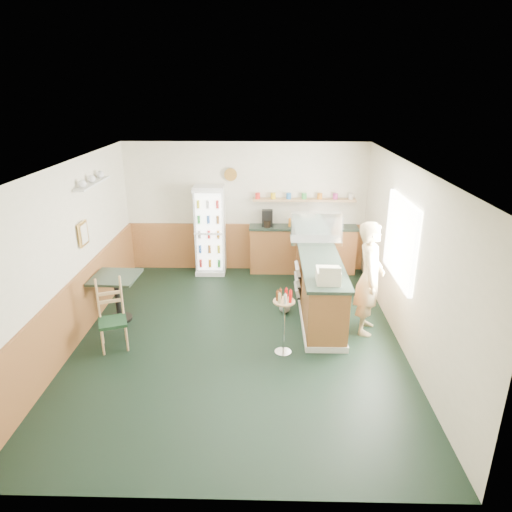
{
  "coord_description": "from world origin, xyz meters",
  "views": [
    {
      "loc": [
        0.43,
        -6.28,
        3.72
      ],
      "look_at": [
        0.27,
        0.6,
        1.16
      ],
      "focal_mm": 32.0,
      "sensor_mm": 36.0,
      "label": 1
    }
  ],
  "objects_px": {
    "shopkeeper": "(369,278)",
    "display_case": "(316,228)",
    "condiment_stand": "(284,313)",
    "cash_register": "(328,276)",
    "cafe_table": "(116,289)",
    "drinks_fridge": "(210,230)",
    "cafe_chair": "(114,311)"
  },
  "relations": [
    {
      "from": "cafe_chair",
      "to": "cash_register",
      "type": "bearing_deg",
      "value": -17.95
    },
    {
      "from": "shopkeeper",
      "to": "condiment_stand",
      "type": "xyz_separation_m",
      "value": [
        -1.35,
        -0.7,
        -0.26
      ]
    },
    {
      "from": "shopkeeper",
      "to": "condiment_stand",
      "type": "bearing_deg",
      "value": 131.0
    },
    {
      "from": "shopkeeper",
      "to": "cash_register",
      "type": "bearing_deg",
      "value": 131.9
    },
    {
      "from": "drinks_fridge",
      "to": "shopkeeper",
      "type": "xyz_separation_m",
      "value": [
        2.79,
        -2.44,
        -0.01
      ]
    },
    {
      "from": "drinks_fridge",
      "to": "display_case",
      "type": "height_order",
      "value": "drinks_fridge"
    },
    {
      "from": "drinks_fridge",
      "to": "condiment_stand",
      "type": "relative_size",
      "value": 1.86
    },
    {
      "from": "cash_register",
      "to": "drinks_fridge",
      "type": "bearing_deg",
      "value": 128.51
    },
    {
      "from": "display_case",
      "to": "cafe_chair",
      "type": "relative_size",
      "value": 0.87
    },
    {
      "from": "display_case",
      "to": "cash_register",
      "type": "relative_size",
      "value": 2.55
    },
    {
      "from": "drinks_fridge",
      "to": "shopkeeper",
      "type": "relative_size",
      "value": 1.01
    },
    {
      "from": "condiment_stand",
      "to": "cafe_table",
      "type": "bearing_deg",
      "value": 160.7
    },
    {
      "from": "display_case",
      "to": "shopkeeper",
      "type": "relative_size",
      "value": 0.51
    },
    {
      "from": "display_case",
      "to": "cash_register",
      "type": "xyz_separation_m",
      "value": [
        -0.0,
        -1.86,
        -0.16
      ]
    },
    {
      "from": "cafe_table",
      "to": "cash_register",
      "type": "bearing_deg",
      "value": -10.59
    },
    {
      "from": "shopkeeper",
      "to": "display_case",
      "type": "bearing_deg",
      "value": 38.82
    },
    {
      "from": "cash_register",
      "to": "cafe_chair",
      "type": "bearing_deg",
      "value": -175.44
    },
    {
      "from": "drinks_fridge",
      "to": "cafe_chair",
      "type": "xyz_separation_m",
      "value": [
        -1.11,
        -2.96,
        -0.36
      ]
    },
    {
      "from": "drinks_fridge",
      "to": "cafe_chair",
      "type": "height_order",
      "value": "drinks_fridge"
    },
    {
      "from": "drinks_fridge",
      "to": "cash_register",
      "type": "relative_size",
      "value": 5.04
    },
    {
      "from": "condiment_stand",
      "to": "display_case",
      "type": "bearing_deg",
      "value": 73.35
    },
    {
      "from": "cafe_chair",
      "to": "display_case",
      "type": "bearing_deg",
      "value": 11.54
    },
    {
      "from": "shopkeeper",
      "to": "cafe_table",
      "type": "height_order",
      "value": "shopkeeper"
    },
    {
      "from": "shopkeeper",
      "to": "cafe_chair",
      "type": "bearing_deg",
      "value": 111.19
    },
    {
      "from": "shopkeeper",
      "to": "cafe_table",
      "type": "distance_m",
      "value": 4.12
    },
    {
      "from": "display_case",
      "to": "cafe_table",
      "type": "height_order",
      "value": "display_case"
    },
    {
      "from": "cash_register",
      "to": "cafe_table",
      "type": "distance_m",
      "value": 3.5
    },
    {
      "from": "cafe_chair",
      "to": "condiment_stand",
      "type": "bearing_deg",
      "value": -24.6
    },
    {
      "from": "condiment_stand",
      "to": "cash_register",
      "type": "bearing_deg",
      "value": 26.47
    },
    {
      "from": "drinks_fridge",
      "to": "cash_register",
      "type": "height_order",
      "value": "drinks_fridge"
    },
    {
      "from": "cash_register",
      "to": "cafe_chair",
      "type": "height_order",
      "value": "cash_register"
    },
    {
      "from": "cash_register",
      "to": "condiment_stand",
      "type": "bearing_deg",
      "value": -151.57
    }
  ]
}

